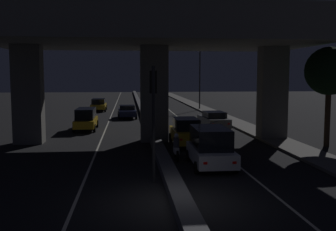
{
  "coord_description": "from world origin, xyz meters",
  "views": [
    {
      "loc": [
        -1.81,
        -13.61,
        4.51
      ],
      "look_at": [
        1.2,
        15.74,
        1.56
      ],
      "focal_mm": 42.0,
      "sensor_mm": 36.0,
      "label": 1
    }
  ],
  "objects_px": {
    "street_lamp": "(198,73)",
    "car_taxi_yellow_third_oncoming": "(99,104)",
    "pedestrian_on_sidewalk": "(272,125)",
    "car_taxi_yellow_second": "(186,132)",
    "car_taxi_yellow_lead_oncoming": "(86,118)",
    "traffic_light_left_of_median": "(153,103)",
    "car_grey_third": "(214,120)",
    "motorcycle_white_filtering_near": "(176,148)",
    "car_white_lead": "(210,147)",
    "car_dark_blue_second_oncoming": "(127,111)"
  },
  "relations": [
    {
      "from": "car_taxi_yellow_second",
      "to": "car_grey_third",
      "type": "bearing_deg",
      "value": -24.99
    },
    {
      "from": "car_dark_blue_second_oncoming",
      "to": "car_taxi_yellow_third_oncoming",
      "type": "distance_m",
      "value": 9.97
    },
    {
      "from": "street_lamp",
      "to": "car_white_lead",
      "type": "bearing_deg",
      "value": -99.05
    },
    {
      "from": "traffic_light_left_of_median",
      "to": "car_taxi_yellow_lead_oncoming",
      "type": "height_order",
      "value": "traffic_light_left_of_median"
    },
    {
      "from": "car_taxi_yellow_third_oncoming",
      "to": "motorcycle_white_filtering_near",
      "type": "relative_size",
      "value": 2.73
    },
    {
      "from": "car_dark_blue_second_oncoming",
      "to": "car_taxi_yellow_third_oncoming",
      "type": "relative_size",
      "value": 0.86
    },
    {
      "from": "car_white_lead",
      "to": "car_grey_third",
      "type": "height_order",
      "value": "car_white_lead"
    },
    {
      "from": "car_taxi_yellow_third_oncoming",
      "to": "motorcycle_white_filtering_near",
      "type": "distance_m",
      "value": 31.55
    },
    {
      "from": "car_taxi_yellow_third_oncoming",
      "to": "street_lamp",
      "type": "bearing_deg",
      "value": 91.43
    },
    {
      "from": "car_taxi_yellow_second",
      "to": "motorcycle_white_filtering_near",
      "type": "height_order",
      "value": "car_taxi_yellow_second"
    },
    {
      "from": "street_lamp",
      "to": "car_white_lead",
      "type": "height_order",
      "value": "street_lamp"
    },
    {
      "from": "street_lamp",
      "to": "car_taxi_yellow_lead_oncoming",
      "type": "bearing_deg",
      "value": -124.53
    },
    {
      "from": "car_taxi_yellow_second",
      "to": "car_dark_blue_second_oncoming",
      "type": "bearing_deg",
      "value": 11.97
    },
    {
      "from": "car_taxi_yellow_second",
      "to": "car_dark_blue_second_oncoming",
      "type": "relative_size",
      "value": 1.0
    },
    {
      "from": "traffic_light_left_of_median",
      "to": "car_taxi_yellow_lead_oncoming",
      "type": "xyz_separation_m",
      "value": [
        -4.59,
        17.02,
        -2.4
      ]
    },
    {
      "from": "car_white_lead",
      "to": "street_lamp",
      "type": "bearing_deg",
      "value": -8.29
    },
    {
      "from": "street_lamp",
      "to": "car_grey_third",
      "type": "height_order",
      "value": "street_lamp"
    },
    {
      "from": "traffic_light_left_of_median",
      "to": "car_taxi_yellow_lead_oncoming",
      "type": "bearing_deg",
      "value": 105.09
    },
    {
      "from": "car_taxi_yellow_second",
      "to": "car_taxi_yellow_third_oncoming",
      "type": "distance_m",
      "value": 27.8
    },
    {
      "from": "traffic_light_left_of_median",
      "to": "car_taxi_yellow_third_oncoming",
      "type": "bearing_deg",
      "value": 97.83
    },
    {
      "from": "car_taxi_yellow_lead_oncoming",
      "to": "pedestrian_on_sidewalk",
      "type": "bearing_deg",
      "value": 66.43
    },
    {
      "from": "car_taxi_yellow_second",
      "to": "car_dark_blue_second_oncoming",
      "type": "xyz_separation_m",
      "value": [
        -3.82,
        17.5,
        -0.2
      ]
    },
    {
      "from": "car_white_lead",
      "to": "car_taxi_yellow_lead_oncoming",
      "type": "xyz_separation_m",
      "value": [
        -7.62,
        14.39,
        -0.04
      ]
    },
    {
      "from": "car_dark_blue_second_oncoming",
      "to": "motorcycle_white_filtering_near",
      "type": "height_order",
      "value": "motorcycle_white_filtering_near"
    },
    {
      "from": "street_lamp",
      "to": "car_dark_blue_second_oncoming",
      "type": "xyz_separation_m",
      "value": [
        -9.46,
        -9.67,
        -4.26
      ]
    },
    {
      "from": "car_white_lead",
      "to": "motorcycle_white_filtering_near",
      "type": "relative_size",
      "value": 2.47
    },
    {
      "from": "motorcycle_white_filtering_near",
      "to": "car_taxi_yellow_second",
      "type": "bearing_deg",
      "value": -15.08
    },
    {
      "from": "pedestrian_on_sidewalk",
      "to": "motorcycle_white_filtering_near",
      "type": "bearing_deg",
      "value": -140.09
    },
    {
      "from": "car_taxi_yellow_lead_oncoming",
      "to": "car_taxi_yellow_third_oncoming",
      "type": "bearing_deg",
      "value": -179.39
    },
    {
      "from": "motorcycle_white_filtering_near",
      "to": "street_lamp",
      "type": "bearing_deg",
      "value": -11.99
    },
    {
      "from": "car_dark_blue_second_oncoming",
      "to": "car_taxi_yellow_third_oncoming",
      "type": "height_order",
      "value": "car_taxi_yellow_third_oncoming"
    },
    {
      "from": "car_taxi_yellow_second",
      "to": "motorcycle_white_filtering_near",
      "type": "bearing_deg",
      "value": 164.37
    },
    {
      "from": "street_lamp",
      "to": "car_dark_blue_second_oncoming",
      "type": "height_order",
      "value": "street_lamp"
    },
    {
      "from": "car_taxi_yellow_second",
      "to": "pedestrian_on_sidewalk",
      "type": "height_order",
      "value": "car_taxi_yellow_second"
    },
    {
      "from": "car_taxi_yellow_second",
      "to": "pedestrian_on_sidewalk",
      "type": "xyz_separation_m",
      "value": [
        6.7,
        2.42,
        0.03
      ]
    },
    {
      "from": "traffic_light_left_of_median",
      "to": "car_taxi_yellow_second",
      "type": "bearing_deg",
      "value": 72.76
    },
    {
      "from": "car_taxi_yellow_third_oncoming",
      "to": "pedestrian_on_sidewalk",
      "type": "height_order",
      "value": "pedestrian_on_sidewalk"
    },
    {
      "from": "car_dark_blue_second_oncoming",
      "to": "traffic_light_left_of_median",
      "type": "bearing_deg",
      "value": -0.11
    },
    {
      "from": "car_taxi_yellow_second",
      "to": "car_taxi_yellow_third_oncoming",
      "type": "relative_size",
      "value": 0.86
    },
    {
      "from": "car_taxi_yellow_third_oncoming",
      "to": "motorcycle_white_filtering_near",
      "type": "bearing_deg",
      "value": 11.29
    },
    {
      "from": "pedestrian_on_sidewalk",
      "to": "traffic_light_left_of_median",
      "type": "bearing_deg",
      "value": -130.41
    },
    {
      "from": "pedestrian_on_sidewalk",
      "to": "car_taxi_yellow_second",
      "type": "bearing_deg",
      "value": -160.18
    },
    {
      "from": "car_taxi_yellow_lead_oncoming",
      "to": "car_dark_blue_second_oncoming",
      "type": "relative_size",
      "value": 1.15
    },
    {
      "from": "traffic_light_left_of_median",
      "to": "car_white_lead",
      "type": "height_order",
      "value": "traffic_light_left_of_median"
    },
    {
      "from": "car_taxi_yellow_second",
      "to": "car_dark_blue_second_oncoming",
      "type": "height_order",
      "value": "car_taxi_yellow_second"
    },
    {
      "from": "traffic_light_left_of_median",
      "to": "car_grey_third",
      "type": "relative_size",
      "value": 1.04
    },
    {
      "from": "car_white_lead",
      "to": "car_taxi_yellow_third_oncoming",
      "type": "bearing_deg",
      "value": 14.31
    },
    {
      "from": "street_lamp",
      "to": "car_taxi_yellow_second",
      "type": "xyz_separation_m",
      "value": [
        -5.64,
        -27.18,
        -4.05
      ]
    },
    {
      "from": "street_lamp",
      "to": "car_dark_blue_second_oncoming",
      "type": "relative_size",
      "value": 2.08
    },
    {
      "from": "street_lamp",
      "to": "car_taxi_yellow_third_oncoming",
      "type": "xyz_separation_m",
      "value": [
        -13.16,
        -0.42,
        -4.13
      ]
    }
  ]
}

